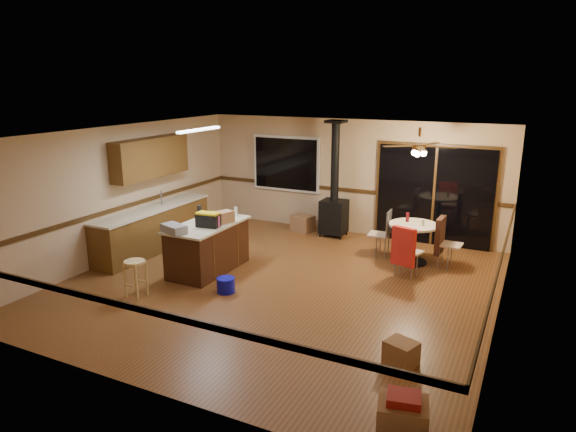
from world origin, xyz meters
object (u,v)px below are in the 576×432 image
Objects in this scene: bar_stool at (136,279)px; dining_table at (413,236)px; kitchen_island at (208,247)px; box_under_window at (303,223)px; blue_bucket at (226,285)px; box_corner_b at (401,353)px; box_corner_a at (402,419)px; wood_stove at (334,205)px; toolbox_grey at (174,229)px; chair_left at (384,228)px; chair_near at (404,246)px; toolbox_black at (208,220)px; chair_right at (441,236)px.

bar_stool is 5.14m from dining_table.
box_under_window is at bearing 80.72° from kitchen_island.
kitchen_island is at bearing -147.88° from dining_table.
blue_bucket is 0.82× the size of box_corner_b.
box_corner_a is at bearing -75.44° from box_corner_b.
bar_stool reaches higher than box_under_window.
wood_stove is at bearing 69.84° from bar_stool.
toolbox_grey is 4.48m from dining_table.
box_corner_a is (1.67, -5.15, -0.40)m from chair_left.
box_corner_b is (4.41, -0.14, -0.16)m from bar_stool.
kitchen_island is 0.91m from toolbox_grey.
wood_stove reaches higher than box_under_window.
kitchen_island is 3.56m from chair_near.
blue_bucket is (-0.45, -3.78, -0.60)m from wood_stove.
wood_stove is at bearing 148.26° from chair_left.
chair_near is 1.89× the size of box_corner_b.
wood_stove is 6.78m from box_corner_a.
toolbox_grey is at bearing -141.25° from dining_table.
blue_bucket is at bearing -122.61° from chair_left.
toolbox_black is 0.59× the size of chair_near.
chair_right is at bearing -16.30° from box_under_window.
kitchen_island is 2.74× the size of bar_stool.
wood_stove is 3.85m from blue_bucket.
blue_bucket is at bearing -39.16° from toolbox_black.
toolbox_black reaches higher than chair_right.
box_corner_a is (1.07, -5.05, -0.35)m from dining_table.
chair_left is (2.89, 2.90, -0.38)m from toolbox_grey.
wood_stove is 8.32× the size of blue_bucket.
chair_right is 1.49× the size of box_under_window.
chair_right reaches higher than dining_table.
dining_table reaches higher than blue_bucket.
chair_near is at bearing -56.94° from chair_left.
blue_bucket is at bearing 32.68° from bar_stool.
chair_left is (2.71, 2.18, 0.14)m from kitchen_island.
kitchen_island is 3.26× the size of chair_left.
blue_bucket is 4.15m from chair_right.
kitchen_island is at bearing -150.84° from chair_right.
box_under_window is (0.51, 3.10, -0.27)m from kitchen_island.
bar_stool is at bearing -139.02° from chair_right.
toolbox_black is at bearing 146.33° from box_corner_a.
chair_near is at bearing -116.96° from chair_right.
toolbox_grey is at bearing 153.68° from box_corner_a.
chair_near is (3.72, 2.71, 0.29)m from bar_stool.
kitchen_island is 1.56m from bar_stool.
chair_right reaches higher than kitchen_island.
wood_stove reaches higher than dining_table.
chair_right is (0.52, 0.06, 0.06)m from dining_table.
wood_stove is 5.37× the size of box_under_window.
box_corner_b is (3.90, -1.50, -0.86)m from toolbox_black.
wood_stove is at bearing 66.91° from kitchen_island.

